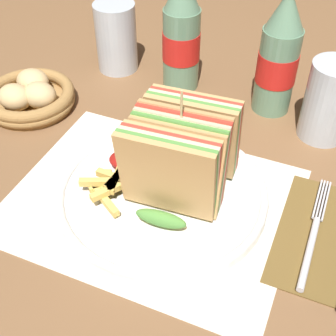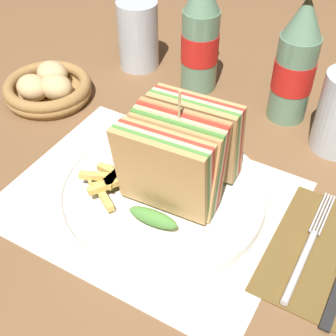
# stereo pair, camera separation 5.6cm
# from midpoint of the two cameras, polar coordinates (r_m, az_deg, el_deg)

# --- Properties ---
(ground_plane) EXTENTS (4.00, 4.00, 0.00)m
(ground_plane) POSITION_cam_midpoint_polar(r_m,az_deg,el_deg) (0.67, -2.69, -2.33)
(ground_plane) COLOR brown
(placemat) EXTENTS (0.38, 0.30, 0.00)m
(placemat) POSITION_cam_midpoint_polar(r_m,az_deg,el_deg) (0.65, -4.47, -4.24)
(placemat) COLOR silver
(placemat) RESTS_ON ground_plane
(plate_main) EXTENTS (0.29, 0.29, 0.02)m
(plate_main) POSITION_cam_midpoint_polar(r_m,az_deg,el_deg) (0.64, -3.18, -3.16)
(plate_main) COLOR white
(plate_main) RESTS_ON ground_plane
(club_sandwich) EXTENTS (0.13, 0.16, 0.16)m
(club_sandwich) POSITION_cam_midpoint_polar(r_m,az_deg,el_deg) (0.60, -1.11, 1.36)
(club_sandwich) COLOR tan
(club_sandwich) RESTS_ON plate_main
(fries_pile) EXTENTS (0.08, 0.10, 0.02)m
(fries_pile) POSITION_cam_midpoint_polar(r_m,az_deg,el_deg) (0.64, -9.33, -1.82)
(fries_pile) COLOR #E0B756
(fries_pile) RESTS_ON plate_main
(ketchup_blob) EXTENTS (0.04, 0.04, 0.01)m
(ketchup_blob) POSITION_cam_midpoint_polar(r_m,az_deg,el_deg) (0.67, -7.95, 0.70)
(ketchup_blob) COLOR maroon
(ketchup_blob) RESTS_ON plate_main
(napkin) EXTENTS (0.14, 0.20, 0.00)m
(napkin) POSITION_cam_midpoint_polar(r_m,az_deg,el_deg) (0.63, 17.04, -8.39)
(napkin) COLOR brown
(napkin) RESTS_ON ground_plane
(fork) EXTENTS (0.02, 0.19, 0.01)m
(fork) POSITION_cam_midpoint_polar(r_m,az_deg,el_deg) (0.61, 14.64, -8.69)
(fork) COLOR silver
(fork) RESTS_ON napkin
(coke_bottle_near) EXTENTS (0.07, 0.07, 0.23)m
(coke_bottle_near) POSITION_cam_midpoint_polar(r_m,az_deg,el_deg) (0.82, -0.36, 15.90)
(coke_bottle_near) COLOR slate
(coke_bottle_near) RESTS_ON ground_plane
(coke_bottle_far) EXTENTS (0.07, 0.07, 0.23)m
(coke_bottle_far) POSITION_cam_midpoint_polar(r_m,az_deg,el_deg) (0.78, 11.34, 13.21)
(coke_bottle_far) COLOR slate
(coke_bottle_far) RESTS_ON ground_plane
(glass_near) EXTENTS (0.08, 0.08, 0.13)m
(glass_near) POSITION_cam_midpoint_polar(r_m,az_deg,el_deg) (0.76, 16.90, 7.17)
(glass_near) COLOR silver
(glass_near) RESTS_ON ground_plane
(glass_far) EXTENTS (0.08, 0.08, 0.13)m
(glass_far) POSITION_cam_midpoint_polar(r_m,az_deg,el_deg) (0.91, -8.11, 15.01)
(glass_far) COLOR silver
(glass_far) RESTS_ON ground_plane
(bread_basket) EXTENTS (0.15, 0.15, 0.06)m
(bread_basket) POSITION_cam_midpoint_polar(r_m,az_deg,el_deg) (0.85, -18.34, 8.21)
(bread_basket) COLOR olive
(bread_basket) RESTS_ON ground_plane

